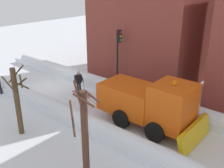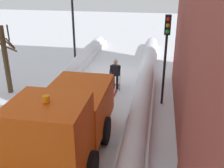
{
  "view_description": "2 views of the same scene",
  "coord_description": "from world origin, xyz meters",
  "px_view_note": "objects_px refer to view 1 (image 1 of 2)",
  "views": [
    {
      "loc": [
        11.24,
        15.88,
        7.82
      ],
      "look_at": [
        -1.1,
        5.49,
        1.36
      ],
      "focal_mm": 41.69,
      "sensor_mm": 36.0,
      "label": 1
    },
    {
      "loc": [
        -3.07,
        16.7,
        6.24
      ],
      "look_at": [
        -1.03,
        5.39,
        1.45
      ],
      "focal_mm": 42.78,
      "sensor_mm": 36.0,
      "label": 2
    }
  ],
  "objects_px": {
    "skier": "(79,81)",
    "bare_tree_near": "(17,100)",
    "traffic_light_pole": "(119,48)",
    "plow_truck": "(150,103)",
    "bare_tree_mid": "(85,137)"
  },
  "relations": [
    {
      "from": "bare_tree_near",
      "to": "bare_tree_mid",
      "type": "height_order",
      "value": "bare_tree_mid"
    },
    {
      "from": "plow_truck",
      "to": "skier",
      "type": "xyz_separation_m",
      "value": [
        -0.63,
        -6.49,
        -0.48
      ]
    },
    {
      "from": "plow_truck",
      "to": "traffic_light_pole",
      "type": "height_order",
      "value": "traffic_light_pole"
    },
    {
      "from": "bare_tree_near",
      "to": "bare_tree_mid",
      "type": "relative_size",
      "value": 0.86
    },
    {
      "from": "plow_truck",
      "to": "traffic_light_pole",
      "type": "relative_size",
      "value": 1.33
    },
    {
      "from": "plow_truck",
      "to": "traffic_light_pole",
      "type": "distance_m",
      "value": 6.16
    },
    {
      "from": "bare_tree_near",
      "to": "bare_tree_mid",
      "type": "distance_m",
      "value": 5.42
    },
    {
      "from": "plow_truck",
      "to": "traffic_light_pole",
      "type": "bearing_deg",
      "value": -123.99
    },
    {
      "from": "skier",
      "to": "bare_tree_near",
      "type": "distance_m",
      "value": 6.03
    },
    {
      "from": "bare_tree_mid",
      "to": "bare_tree_near",
      "type": "bearing_deg",
      "value": -93.71
    },
    {
      "from": "traffic_light_pole",
      "to": "bare_tree_near",
      "type": "xyz_separation_m",
      "value": [
        8.42,
        -0.02,
        -1.15
      ]
    },
    {
      "from": "plow_truck",
      "to": "bare_tree_near",
      "type": "distance_m",
      "value": 7.12
    },
    {
      "from": "skier",
      "to": "bare_tree_near",
      "type": "bearing_deg",
      "value": 15.16
    },
    {
      "from": "traffic_light_pole",
      "to": "bare_tree_near",
      "type": "distance_m",
      "value": 8.49
    },
    {
      "from": "skier",
      "to": "bare_tree_mid",
      "type": "xyz_separation_m",
      "value": [
        6.09,
        6.96,
        1.2
      ]
    }
  ]
}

